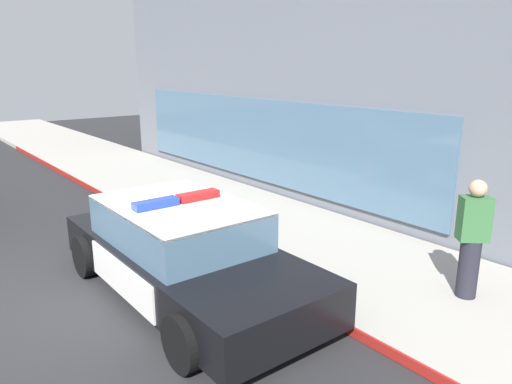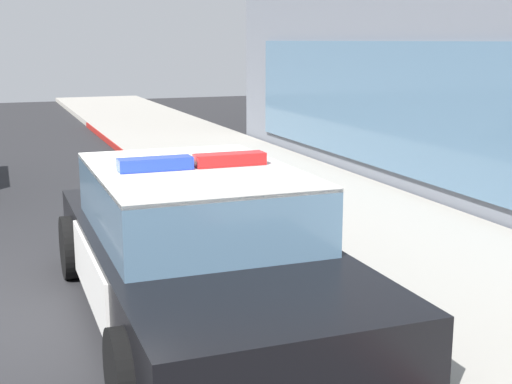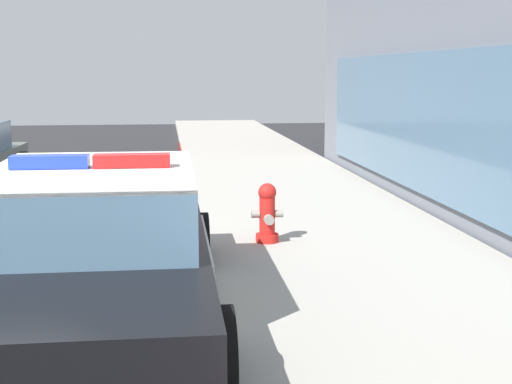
{
  "view_description": "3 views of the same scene",
  "coord_description": "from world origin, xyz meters",
  "views": [
    {
      "loc": [
        6.73,
        -1.86,
        3.37
      ],
      "look_at": [
        0.67,
        2.92,
        1.31
      ],
      "focal_mm": 33.84,
      "sensor_mm": 36.0,
      "label": 1
    },
    {
      "loc": [
        6.78,
        -0.28,
        2.52
      ],
      "look_at": [
        0.31,
        2.2,
        1.02
      ],
      "focal_mm": 49.53,
      "sensor_mm": 36.0,
      "label": 2
    },
    {
      "loc": [
        6.97,
        2.09,
        2.2
      ],
      "look_at": [
        -1.2,
        3.12,
        0.82
      ],
      "focal_mm": 50.14,
      "sensor_mm": 36.0,
      "label": 3
    }
  ],
  "objects": [
    {
      "name": "ground",
      "position": [
        0.0,
        0.0,
        0.0
      ],
      "size": [
        48.0,
        48.0,
        0.0
      ],
      "primitive_type": "plane",
      "color": "#262628"
    },
    {
      "name": "sidewalk",
      "position": [
        0.0,
        4.19,
        0.07
      ],
      "size": [
        48.0,
        3.4,
        0.15
      ],
      "primitive_type": "cube",
      "color": "#A39E93",
      "rests_on": "ground"
    },
    {
      "name": "fire_hydrant",
      "position": [
        -1.46,
        3.29,
        0.5
      ],
      "size": [
        0.34,
        0.39,
        0.73
      ],
      "color": "red",
      "rests_on": "sidewalk"
    },
    {
      "name": "pedestrian_on_sidewalk",
      "position": [
        3.65,
        4.38,
        1.01
      ],
      "size": [
        0.46,
        0.47,
        1.71
      ],
      "rotation": [
        0.0,
        0.0,
        5.57
      ],
      "color": "#23232D",
      "rests_on": "sidewalk"
    },
    {
      "name": "curb_red_paint",
      "position": [
        0.0,
        2.48,
        0.08
      ],
      "size": [
        28.8,
        0.04,
        0.14
      ],
      "primitive_type": "cube",
      "color": "maroon",
      "rests_on": "ground"
    },
    {
      "name": "storefront_building",
      "position": [
        -0.86,
        10.43,
        4.49
      ],
      "size": [
        18.6,
        9.06,
        8.99
      ],
      "color": "slate",
      "rests_on": "ground"
    },
    {
      "name": "police_cruiser",
      "position": [
        0.82,
        1.44,
        0.68
      ],
      "size": [
        4.85,
        2.19,
        1.49
      ],
      "rotation": [
        0.0,
        0.0,
        -0.01
      ],
      "color": "black",
      "rests_on": "ground"
    }
  ]
}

